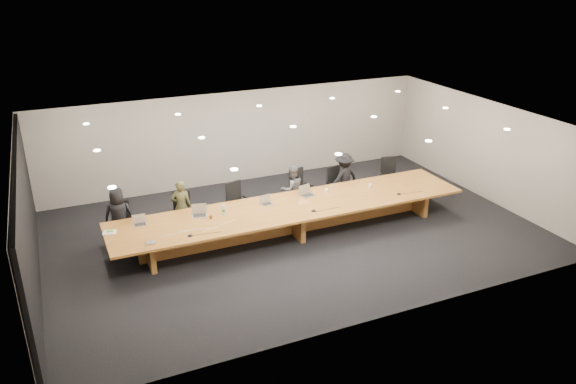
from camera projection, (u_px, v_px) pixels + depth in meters
name	position (u px, v px, depth m)	size (l,w,h in m)	color
ground	(293.00, 233.00, 14.15)	(12.00, 12.00, 0.00)	black
back_wall	(239.00, 137.00, 16.99)	(12.00, 0.02, 2.80)	#BBB5AA
left_wall_panel	(27.00, 225.00, 11.40)	(0.08, 7.84, 2.74)	black
conference_table	(293.00, 214.00, 13.95)	(9.00, 1.80, 0.75)	#955A20
chair_far_left	(122.00, 223.00, 13.46)	(0.53, 0.53, 1.04)	black
chair_left	(182.00, 212.00, 14.03)	(0.53, 0.53, 1.04)	black
chair_mid_left	(238.00, 202.00, 14.59)	(0.55, 0.55, 1.07)	black
chair_mid_right	(301.00, 189.00, 15.37)	(0.57, 0.57, 1.12)	black
chair_right	(337.00, 184.00, 15.82)	(0.52, 0.52, 1.02)	black
chair_far_right	(390.00, 176.00, 16.35)	(0.55, 0.55, 1.09)	black
person_a	(119.00, 216.00, 13.40)	(0.69, 0.45, 1.42)	black
person_b	(181.00, 207.00, 13.95)	(0.50, 0.33, 1.38)	#3E3F22
person_c	(292.00, 189.00, 15.07)	(0.65, 0.51, 1.34)	#58585A
person_d	(344.00, 178.00, 15.72)	(0.93, 0.53, 1.43)	black
laptop_a	(140.00, 221.00, 12.78)	(0.30, 0.22, 0.24)	#C2AF94
laptop_b	(199.00, 211.00, 13.22)	(0.36, 0.26, 0.28)	#B9A88D
laptop_c	(267.00, 200.00, 13.87)	(0.29, 0.21, 0.23)	#B8A98C
laptop_d	(308.00, 191.00, 14.37)	(0.36, 0.26, 0.28)	tan
water_bottle	(224.00, 210.00, 13.29)	(0.08, 0.08, 0.25)	silver
amber_mug	(211.00, 217.00, 13.15)	(0.07, 0.07, 0.09)	brown
paper_cup_near	(326.00, 191.00, 14.63)	(0.08, 0.08, 0.09)	white
paper_cup_far	(370.00, 186.00, 14.95)	(0.08, 0.08, 0.10)	white
notepad	(110.00, 232.00, 12.48)	(0.28, 0.23, 0.02)	white
lime_gadget	(110.00, 231.00, 12.49)	(0.14, 0.08, 0.02)	green
av_box	(151.00, 243.00, 12.00)	(0.20, 0.15, 0.03)	#B5B5BA
mic_left	(190.00, 235.00, 12.33)	(0.13, 0.13, 0.03)	black
mic_center	(314.00, 210.00, 13.55)	(0.14, 0.14, 0.03)	black
mic_right	(399.00, 194.00, 14.53)	(0.12, 0.12, 0.03)	black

